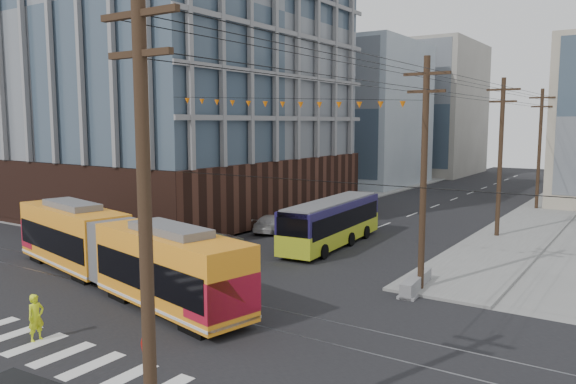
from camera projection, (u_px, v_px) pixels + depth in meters
name	position (u px, v px, depth m)	size (l,w,h in m)	color
ground	(116.00, 325.00, 22.31)	(160.00, 160.00, 0.00)	slate
office_building	(152.00, 53.00, 51.62)	(30.00, 25.00, 28.60)	#381E16
bg_bldg_nw_near	(346.00, 115.00, 73.55)	(18.00, 16.00, 18.00)	#8C99A5
bg_bldg_nw_far	(422.00, 109.00, 88.34)	(16.00, 18.00, 20.00)	gray
utility_pole_near	(146.00, 240.00, 12.01)	(0.30, 0.30, 11.00)	black
utility_pole_far	(563.00, 144.00, 63.34)	(0.30, 0.30, 11.00)	black
streetcar	(116.00, 251.00, 27.25)	(18.46, 2.60, 3.56)	orange
city_bus	(332.00, 222.00, 36.45)	(2.34, 10.79, 3.06)	#1A1443
parked_car_silver	(211.00, 242.00, 34.40)	(1.45, 4.16, 1.37)	#B5B5B5
parked_car_white	(272.00, 223.00, 41.15)	(1.79, 4.39, 1.28)	#B6B6B6
parked_car_grey	(319.00, 210.00, 46.83)	(2.37, 5.14, 1.43)	slate
pedestrian	(36.00, 318.00, 20.57)	(0.64, 0.42, 1.76)	#DEF31B
jersey_barrier	(416.00, 283.00, 26.81)	(0.81, 3.62, 0.72)	gray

